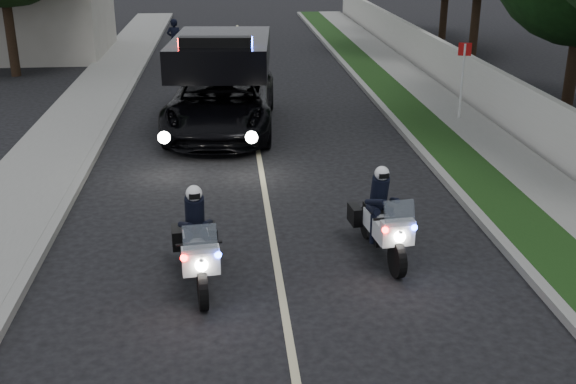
{
  "coord_description": "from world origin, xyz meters",
  "views": [
    {
      "loc": [
        -0.77,
        -6.02,
        5.42
      ],
      "look_at": [
        0.27,
        5.43,
        1.0
      ],
      "focal_mm": 43.4,
      "sensor_mm": 36.0,
      "label": 1
    }
  ],
  "objects": [
    {
      "name": "sidewalk_right",
      "position": [
        6.1,
        10.0,
        0.08
      ],
      "size": [
        1.4,
        60.0,
        0.16
      ],
      "primitive_type": "cube",
      "color": "gray",
      "rests_on": "ground"
    },
    {
      "name": "police_moto_right",
      "position": [
        1.84,
        4.8,
        0.0
      ],
      "size": [
        0.88,
        1.96,
        1.61
      ],
      "primitive_type": null,
      "rotation": [
        0.0,
        0.0,
        0.11
      ],
      "color": "silver",
      "rests_on": "ground"
    },
    {
      "name": "lane_marking",
      "position": [
        0.0,
        10.0,
        0.0
      ],
      "size": [
        0.12,
        50.0,
        0.01
      ],
      "primitive_type": "cube",
      "color": "#BFB78C",
      "rests_on": "ground"
    },
    {
      "name": "tree_left_far",
      "position": [
        -9.4,
        24.64,
        0.0
      ],
      "size": [
        8.99,
        8.99,
        12.0
      ],
      "primitive_type": null,
      "rotation": [
        0.0,
        0.0,
        -0.3
      ],
      "color": "black",
      "rests_on": "ground"
    },
    {
      "name": "tree_left_near",
      "position": [
        -8.77,
        21.36,
        0.0
      ],
      "size": [
        9.28,
        9.28,
        11.83
      ],
      "primitive_type": null,
      "rotation": [
        0.0,
        0.0,
        -0.39
      ],
      "color": "#183612",
      "rests_on": "ground"
    },
    {
      "name": "police_moto_left",
      "position": [
        -1.3,
        4.06,
        0.0
      ],
      "size": [
        0.88,
        1.99,
        1.64
      ],
      "primitive_type": null,
      "rotation": [
        0.0,
        0.0,
        0.11
      ],
      "color": "silver",
      "rests_on": "ground"
    },
    {
      "name": "cyclist",
      "position": [
        -2.79,
        22.95,
        0.0
      ],
      "size": [
        0.66,
        0.48,
        1.69
      ],
      "primitive_type": "imported",
      "rotation": [
        0.0,
        0.0,
        3.02
      ],
      "color": "black",
      "rests_on": "ground"
    },
    {
      "name": "sidewalk_left",
      "position": [
        -5.2,
        10.0,
        0.08
      ],
      "size": [
        2.0,
        60.0,
        0.16
      ],
      "primitive_type": "cube",
      "color": "gray",
      "rests_on": "ground"
    },
    {
      "name": "police_suv",
      "position": [
        -0.9,
        13.05,
        0.0
      ],
      "size": [
        3.33,
        6.33,
        2.97
      ],
      "primitive_type": "imported",
      "rotation": [
        0.0,
        0.0,
        -0.08
      ],
      "color": "black",
      "rests_on": "ground"
    },
    {
      "name": "property_wall",
      "position": [
        7.1,
        10.0,
        0.75
      ],
      "size": [
        0.22,
        60.0,
        1.5
      ],
      "primitive_type": "cube",
      "color": "beige",
      "rests_on": "ground"
    },
    {
      "name": "tree_right_e",
      "position": [
        10.26,
        28.91,
        0.0
      ],
      "size": [
        5.62,
        5.62,
        9.29
      ],
      "primitive_type": null,
      "rotation": [
        0.0,
        0.0,
        0.01
      ],
      "color": "black",
      "rests_on": "ground"
    },
    {
      "name": "sign_post",
      "position": [
        6.0,
        13.23,
        0.0
      ],
      "size": [
        0.47,
        0.47,
        2.4
      ],
      "primitive_type": null,
      "rotation": [
        0.0,
        0.0,
        -0.3
      ],
      "color": "red",
      "rests_on": "ground"
    },
    {
      "name": "tree_right_c",
      "position": [
        9.82,
        14.35,
        0.0
      ],
      "size": [
        6.42,
        6.42,
        9.23
      ],
      "primitive_type": null,
      "rotation": [
        0.0,
        0.0,
        0.18
      ],
      "color": "#133510",
      "rests_on": "ground"
    },
    {
      "name": "bicycle",
      "position": [
        -2.79,
        22.95,
        0.0
      ],
      "size": [
        0.76,
        1.7,
        0.86
      ],
      "primitive_type": "imported",
      "rotation": [
        0.0,
        0.0,
        0.12
      ],
      "color": "black",
      "rests_on": "ground"
    },
    {
      "name": "curb_left",
      "position": [
        -4.1,
        10.0,
        0.07
      ],
      "size": [
        0.2,
        60.0,
        0.15
      ],
      "primitive_type": "cube",
      "color": "gray",
      "rests_on": "ground"
    },
    {
      "name": "tree_right_d",
      "position": [
        9.69,
        22.79,
        0.0
      ],
      "size": [
        7.61,
        7.61,
        12.09
      ],
      "primitive_type": null,
      "rotation": [
        0.0,
        0.0,
        0.05
      ],
      "color": "#164217",
      "rests_on": "ground"
    },
    {
      "name": "grass_verge",
      "position": [
        4.8,
        10.0,
        0.08
      ],
      "size": [
        1.2,
        60.0,
        0.16
      ],
      "primitive_type": "cube",
      "color": "#193814",
      "rests_on": "ground"
    },
    {
      "name": "curb_right",
      "position": [
        4.1,
        10.0,
        0.07
      ],
      "size": [
        0.2,
        60.0,
        0.15
      ],
      "primitive_type": "cube",
      "color": "gray",
      "rests_on": "ground"
    }
  ]
}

